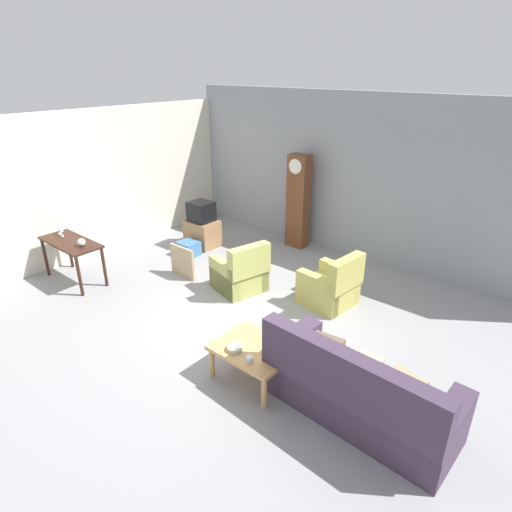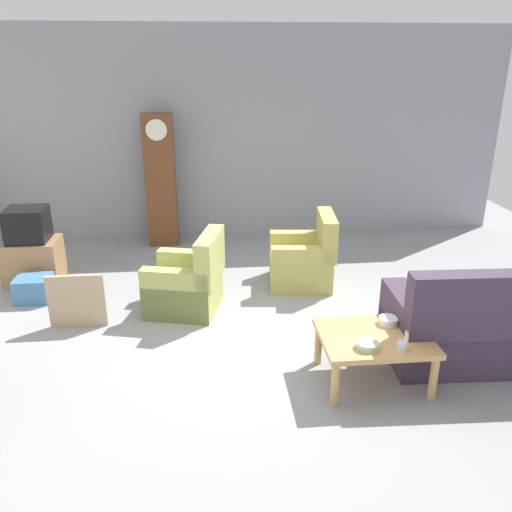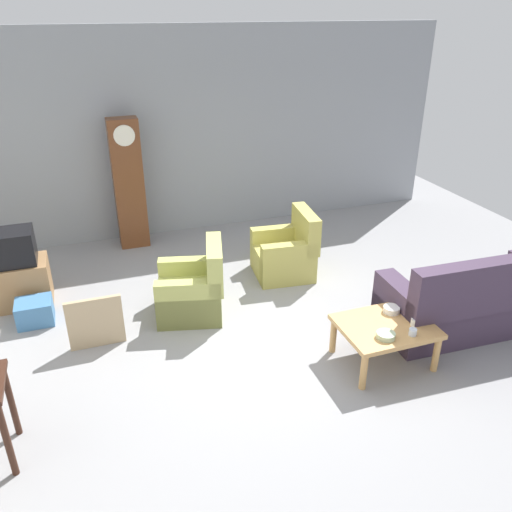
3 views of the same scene
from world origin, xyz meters
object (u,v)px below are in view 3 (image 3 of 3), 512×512
tv_stand_cabinet (22,283)px  bowl_white_stacked (392,309)px  coffee_table_wood (385,330)px  framed_picture_leaning (96,323)px  armchair_olive_near (193,291)px  bowl_shallow_green (386,335)px  cup_white_porcelain (415,322)px  armchair_olive_far (286,254)px  grandfather_clock (129,184)px  cup_blue_rimmed (413,332)px  couch_floral (474,302)px  storage_box_blue (35,312)px  tv_crt (14,247)px

tv_stand_cabinet → bowl_white_stacked: size_ratio=3.84×
coffee_table_wood → framed_picture_leaning: size_ratio=1.60×
armchair_olive_near → coffee_table_wood: 2.32m
bowl_shallow_green → coffee_table_wood: bearing=56.5°
armchair_olive_near → bowl_shallow_green: (1.54, -1.80, 0.18)m
framed_picture_leaning → cup_white_porcelain: framed_picture_leaning is taller
armchair_olive_far → grandfather_clock: size_ratio=0.46×
coffee_table_wood → cup_blue_rimmed: size_ratio=12.02×
grandfather_clock → cup_blue_rimmed: grandfather_clock is taller
couch_floral → cup_white_porcelain: 1.10m
storage_box_blue → cup_white_porcelain: (3.77, -2.14, 0.35)m
cup_white_porcelain → cup_blue_rimmed: 0.19m
tv_crt → tv_stand_cabinet: bearing=0.0°
cup_blue_rimmed → armchair_olive_near: bearing=134.4°
couch_floral → grandfather_clock: bearing=132.6°
armchair_olive_near → coffee_table_wood: armchair_olive_near is taller
couch_floral → armchair_olive_near: (-2.98, 1.40, -0.05)m
tv_stand_cabinet → storage_box_blue: (0.15, -0.54, -0.14)m
couch_floral → storage_box_blue: couch_floral is taller
framed_picture_leaning → cup_blue_rimmed: (2.98, -1.55, 0.20)m
armchair_olive_far → grandfather_clock: 2.64m
framed_picture_leaning → storage_box_blue: size_ratio=1.45×
armchair_olive_near → bowl_white_stacked: armchair_olive_near is taller
cup_white_porcelain → storage_box_blue: bearing=150.5°
armchair_olive_far → tv_crt: tv_crt is taller
couch_floral → tv_stand_cabinet: 5.50m
grandfather_clock → cup_blue_rimmed: 4.74m
tv_stand_cabinet → cup_white_porcelain: 4.75m
tv_stand_cabinet → cup_blue_rimmed: (3.80, -2.82, 0.21)m
armchair_olive_far → tv_stand_cabinet: 3.46m
grandfather_clock → storage_box_blue: size_ratio=4.80×
grandfather_clock → tv_stand_cabinet: grandfather_clock is taller
bowl_white_stacked → couch_floral: bearing=0.6°
armchair_olive_far → framed_picture_leaning: armchair_olive_far is taller
couch_floral → cup_blue_rimmed: 1.26m
tv_crt → cup_white_porcelain: size_ratio=6.03×
tv_crt → bowl_shallow_green: bearing=-38.2°
tv_crt → storage_box_blue: bearing=-74.9°
couch_floral → armchair_olive_far: 2.50m
storage_box_blue → bowl_white_stacked: bearing=-26.4°
couch_floral → coffee_table_wood: (-1.31, -0.20, 0.04)m
couch_floral → coffee_table_wood: couch_floral is taller
grandfather_clock → framed_picture_leaning: grandfather_clock is taller
grandfather_clock → framed_picture_leaning: 2.80m
grandfather_clock → tv_crt: size_ratio=4.13×
coffee_table_wood → grandfather_clock: grandfather_clock is taller
grandfather_clock → armchair_olive_far: bearing=-42.4°
coffee_table_wood → bowl_shallow_green: 0.26m
coffee_table_wood → bowl_shallow_green: size_ratio=5.08×
cup_white_porcelain → grandfather_clock: bearing=120.5°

